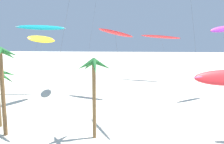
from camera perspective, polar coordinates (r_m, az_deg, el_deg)
The scene contains 7 objects.
palm_tree_3 at distance 27.50m, azimuth -24.20°, elevation 1.21°, with size 3.74×3.43×9.36m.
palm_tree_4 at distance 24.67m, azimuth -4.18°, elevation -0.61°, with size 3.45×3.64×8.28m.
flying_kite_1 at distance 41.58m, azimuth 0.71°, elevation 9.05°, with size 6.37×5.73×11.90m.
flying_kite_2 at distance 57.70m, azimuth 11.09°, elevation 7.98°, with size 8.90×10.93×10.63m.
flying_kite_4 at distance 45.65m, azimuth -16.15°, elevation 9.83°, with size 8.97×5.70×12.33m.
flying_kite_5 at distance 39.84m, azimuth -15.87°, elevation 7.28°, with size 3.58×11.20×10.61m.
flying_kite_11 at distance 43.80m, azimuth 24.17°, elevation 9.05°, with size 5.51×5.27×12.27m.
Camera 1 is at (2.87, 6.28, 10.69)m, focal length 39.66 mm.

